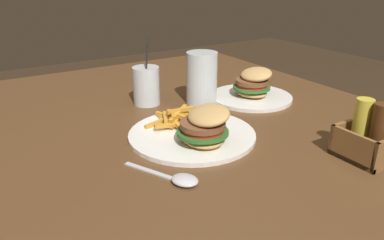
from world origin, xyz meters
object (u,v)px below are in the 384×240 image
(meal_plate_near, at_px, (196,130))
(spoon, at_px, (181,179))
(juice_glass, at_px, (146,87))
(meal_plate_far, at_px, (252,89))
(condiment_caddy, at_px, (367,138))
(beer_glass, at_px, (202,80))

(meal_plate_near, relative_size, spoon, 1.84)
(juice_glass, distance_m, spoon, 0.44)
(meal_plate_far, bearing_deg, juice_glass, -113.43)
(condiment_caddy, bearing_deg, meal_plate_near, -135.68)
(meal_plate_near, bearing_deg, beer_glass, 144.12)
(juice_glass, xyz_separation_m, condiment_caddy, (0.53, 0.23, -0.01))
(beer_glass, xyz_separation_m, meal_plate_far, (0.05, 0.15, -0.04))
(spoon, distance_m, condiment_caddy, 0.38)
(condiment_caddy, bearing_deg, beer_glass, -167.66)
(beer_glass, bearing_deg, condiment_caddy, 12.34)
(meal_plate_near, relative_size, condiment_caddy, 2.41)
(juice_glass, height_order, condiment_caddy, juice_glass)
(meal_plate_near, xyz_separation_m, juice_glass, (-0.28, 0.01, 0.03))
(meal_plate_near, height_order, juice_glass, juice_glass)
(meal_plate_far, bearing_deg, meal_plate_near, -62.10)
(juice_glass, bearing_deg, meal_plate_near, -2.13)
(spoon, bearing_deg, condiment_caddy, 46.14)
(juice_glass, relative_size, condiment_caddy, 1.59)
(meal_plate_near, relative_size, beer_glass, 1.99)
(meal_plate_far, xyz_separation_m, condiment_caddy, (0.41, -0.05, 0.01))
(meal_plate_far, bearing_deg, beer_glass, -107.81)
(beer_glass, xyz_separation_m, juice_glass, (-0.08, -0.14, -0.02))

